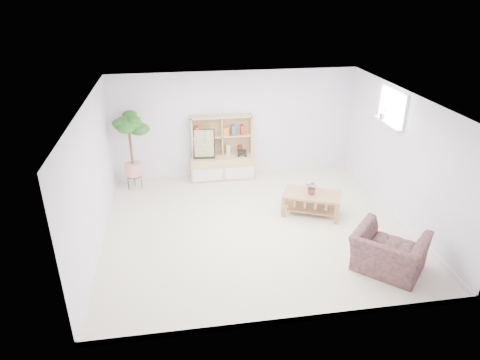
{
  "coord_description": "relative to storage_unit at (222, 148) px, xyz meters",
  "views": [
    {
      "loc": [
        -1.34,
        -6.7,
        4.17
      ],
      "look_at": [
        -0.26,
        0.12,
        0.92
      ],
      "focal_mm": 32.0,
      "sensor_mm": 36.0,
      "label": 1
    }
  ],
  "objects": [
    {
      "name": "table_plant",
      "position": [
        1.49,
        -1.95,
        -0.15
      ],
      "size": [
        0.33,
        0.32,
        0.28
      ],
      "primitive_type": "imported",
      "rotation": [
        0.0,
        0.0,
        -0.63
      ],
      "color": "#1D6920",
      "rests_on": "coffee_table"
    },
    {
      "name": "floor_tree",
      "position": [
        -1.97,
        -0.23,
        0.12
      ],
      "size": [
        0.83,
        0.83,
        1.71
      ],
      "primitive_type": null,
      "rotation": [
        0.0,
        0.0,
        -0.42
      ],
      "color": "#205318",
      "rests_on": "floor"
    },
    {
      "name": "armchair",
      "position": [
        2.13,
        -3.85,
        -0.34
      ],
      "size": [
        1.38,
        1.37,
        0.77
      ],
      "primitive_type": "imported",
      "rotation": [
        0.0,
        0.0,
        2.38
      ],
      "color": "#101637",
      "rests_on": "floor"
    },
    {
      "name": "ceiling",
      "position": [
        0.33,
        -2.24,
        1.67
      ],
      "size": [
        5.5,
        5.0,
        0.01
      ],
      "primitive_type": "cube",
      "color": "white",
      "rests_on": "walls"
    },
    {
      "name": "walls",
      "position": [
        0.33,
        -2.24,
        0.47
      ],
      "size": [
        5.51,
        5.01,
        2.4
      ],
      "color": "white",
      "rests_on": "floor"
    },
    {
      "name": "window",
      "position": [
        3.06,
        -1.64,
        1.27
      ],
      "size": [
        0.1,
        0.98,
        0.68
      ],
      "primitive_type": null,
      "color": "#C3D8FC",
      "rests_on": "walls"
    },
    {
      "name": "poster",
      "position": [
        -0.41,
        -0.05,
        0.15
      ],
      "size": [
        0.49,
        0.15,
        0.67
      ],
      "primitive_type": null,
      "rotation": [
        0.0,
        0.0,
        -0.09
      ],
      "color": "yellow",
      "rests_on": "storage_unit"
    },
    {
      "name": "storage_unit",
      "position": [
        0.0,
        0.0,
        0.0
      ],
      "size": [
        1.46,
        0.49,
        1.46
      ],
      "primitive_type": null,
      "color": "tan",
      "rests_on": "floor"
    },
    {
      "name": "floor",
      "position": [
        0.33,
        -2.24,
        -0.73
      ],
      "size": [
        5.5,
        5.0,
        0.01
      ],
      "primitive_type": "cube",
      "color": "beige",
      "rests_on": "ground"
    },
    {
      "name": "baseboard",
      "position": [
        0.33,
        -2.24,
        -0.68
      ],
      "size": [
        5.5,
        5.0,
        0.1
      ],
      "primitive_type": null,
      "color": "white",
      "rests_on": "floor"
    },
    {
      "name": "toy_truck",
      "position": [
        0.44,
        -0.05,
        -0.11
      ],
      "size": [
        0.31,
        0.23,
        0.15
      ],
      "primitive_type": null,
      "rotation": [
        0.0,
        0.0,
        -0.15
      ],
      "color": "black",
      "rests_on": "storage_unit"
    },
    {
      "name": "window_sill",
      "position": [
        3.0,
        -1.64,
        0.95
      ],
      "size": [
        0.14,
        1.0,
        0.04
      ],
      "primitive_type": "cube",
      "color": "white",
      "rests_on": "walls"
    },
    {
      "name": "coffee_table",
      "position": [
        1.5,
        -1.93,
        -0.51
      ],
      "size": [
        1.23,
        0.98,
        0.44
      ],
      "primitive_type": null,
      "rotation": [
        0.0,
        0.0,
        -0.42
      ],
      "color": "olive",
      "rests_on": "floor"
    },
    {
      "name": "sill_plant",
      "position": [
        3.0,
        -1.4,
        1.08
      ],
      "size": [
        0.15,
        0.14,
        0.22
      ],
      "primitive_type": "imported",
      "rotation": [
        0.0,
        0.0,
        0.43
      ],
      "color": "#205318",
      "rests_on": "window_sill"
    }
  ]
}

